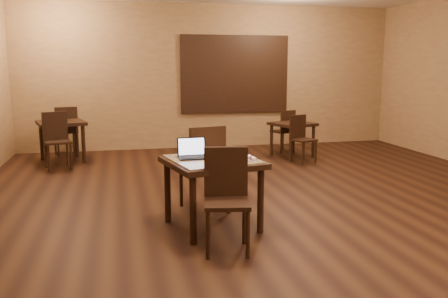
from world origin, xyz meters
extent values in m
plane|color=black|center=(0.00, 0.00, 0.00)|extent=(10.00, 10.00, 0.00)
cube|color=#9A7C4E|center=(0.00, 5.00, 1.50)|extent=(8.00, 0.02, 3.00)
cube|color=#275790|center=(0.50, 4.97, 1.55)|extent=(2.20, 0.04, 1.50)
cube|color=black|center=(0.50, 4.95, 1.55)|extent=(2.34, 0.02, 1.64)
cylinder|color=black|center=(-1.28, -0.56, 0.35)|extent=(0.07, 0.07, 0.71)
cylinder|color=black|center=(-1.45, 0.18, 0.35)|extent=(0.07, 0.07, 0.71)
cylinder|color=black|center=(-0.54, -0.38, 0.35)|extent=(0.07, 0.07, 0.71)
cylinder|color=black|center=(-0.71, 0.36, 0.35)|extent=(0.07, 0.07, 0.71)
cube|color=black|center=(-0.99, -0.10, 0.72)|extent=(1.11, 1.11, 0.06)
cube|color=#1A1692|center=(-0.99, -0.10, 0.76)|extent=(1.01, 1.01, 0.02)
cylinder|color=black|center=(-1.20, -0.95, 0.23)|extent=(0.04, 0.04, 0.45)
cylinder|color=black|center=(-1.14, -0.59, 0.23)|extent=(0.04, 0.04, 0.45)
cylinder|color=black|center=(-0.84, -1.01, 0.23)|extent=(0.04, 0.04, 0.45)
cylinder|color=black|center=(-0.78, -0.65, 0.23)|extent=(0.04, 0.04, 0.45)
cube|color=black|center=(-0.99, -0.80, 0.47)|extent=(0.49, 0.49, 0.04)
cube|color=black|center=(-0.96, -0.61, 0.73)|extent=(0.42, 0.11, 0.48)
cylinder|color=black|center=(-0.85, 0.83, 0.24)|extent=(0.04, 0.04, 0.48)
cylinder|color=black|center=(-0.76, 0.46, 0.24)|extent=(0.04, 0.04, 0.48)
cylinder|color=black|center=(-1.22, 0.75, 0.24)|extent=(0.04, 0.04, 0.48)
cylinder|color=black|center=(-1.14, 0.37, 0.24)|extent=(0.04, 0.04, 0.48)
cube|color=black|center=(-0.99, 0.60, 0.50)|extent=(0.54, 0.54, 0.04)
cube|color=black|center=(-0.95, 0.40, 0.78)|extent=(0.45, 0.14, 0.51)
cube|color=black|center=(-1.19, -0.05, 0.77)|extent=(0.32, 0.23, 0.01)
cube|color=black|center=(-1.19, 0.06, 0.87)|extent=(0.31, 0.06, 0.20)
cube|color=silver|center=(-1.19, 0.05, 0.88)|extent=(0.28, 0.04, 0.18)
cylinder|color=white|center=(-0.77, -0.28, 0.77)|extent=(0.25, 0.25, 0.01)
cylinder|color=silver|center=(-0.87, 0.14, 0.77)|extent=(0.36, 0.36, 0.01)
cylinder|color=beige|center=(-0.87, 0.14, 0.78)|extent=(0.32, 0.32, 0.02)
torus|color=gold|center=(-0.87, 0.14, 0.78)|extent=(0.34, 0.34, 0.02)
cube|color=silver|center=(-0.85, 0.12, 0.79)|extent=(0.24, 0.27, 0.01)
cylinder|color=white|center=(-0.59, -0.24, 0.78)|extent=(0.06, 0.18, 0.04)
cylinder|color=maroon|center=(-0.59, -0.24, 0.78)|extent=(0.04, 0.04, 0.04)
cylinder|color=black|center=(1.12, 3.17, 0.31)|extent=(0.06, 0.06, 0.63)
cylinder|color=black|center=(0.92, 3.69, 0.31)|extent=(0.06, 0.06, 0.63)
cylinder|color=black|center=(1.65, 3.37, 0.31)|extent=(0.06, 0.06, 0.63)
cylinder|color=black|center=(1.45, 3.89, 0.31)|extent=(0.06, 0.06, 0.63)
cube|color=black|center=(1.29, 3.53, 0.63)|extent=(0.91, 0.91, 0.05)
cylinder|color=black|center=(1.19, 2.75, 0.20)|extent=(0.04, 0.04, 0.40)
cylinder|color=black|center=(1.08, 3.05, 0.20)|extent=(0.04, 0.04, 0.40)
cylinder|color=black|center=(1.49, 2.87, 0.20)|extent=(0.04, 0.04, 0.40)
cylinder|color=black|center=(1.38, 3.16, 0.20)|extent=(0.04, 0.04, 0.40)
cube|color=black|center=(1.29, 2.96, 0.41)|extent=(0.48, 0.48, 0.04)
cube|color=black|center=(1.23, 3.11, 0.64)|extent=(0.36, 0.16, 0.42)
cylinder|color=black|center=(1.38, 4.31, 0.20)|extent=(0.04, 0.04, 0.40)
cylinder|color=black|center=(1.49, 4.01, 0.20)|extent=(0.04, 0.04, 0.40)
cylinder|color=black|center=(1.08, 4.19, 0.20)|extent=(0.04, 0.04, 0.40)
cylinder|color=black|center=(1.19, 3.90, 0.20)|extent=(0.04, 0.04, 0.40)
cube|color=black|center=(1.29, 4.10, 0.41)|extent=(0.48, 0.48, 0.04)
cube|color=black|center=(1.35, 3.95, 0.64)|extent=(0.36, 0.16, 0.42)
cylinder|color=black|center=(-3.20, 3.61, 0.35)|extent=(0.07, 0.07, 0.70)
cylinder|color=black|center=(-3.37, 4.22, 0.35)|extent=(0.07, 0.07, 0.70)
cylinder|color=black|center=(-2.59, 3.78, 0.35)|extent=(0.07, 0.07, 0.70)
cylinder|color=black|center=(-2.76, 4.39, 0.35)|extent=(0.07, 0.07, 0.70)
cube|color=black|center=(-2.98, 4.00, 0.71)|extent=(0.97, 0.97, 0.06)
cylinder|color=black|center=(-3.11, 3.14, 0.22)|extent=(0.04, 0.04, 0.45)
cylinder|color=black|center=(-3.20, 3.48, 0.22)|extent=(0.04, 0.04, 0.45)
cylinder|color=black|center=(-2.76, 3.23, 0.22)|extent=(0.04, 0.04, 0.45)
cylinder|color=black|center=(-2.85, 3.58, 0.22)|extent=(0.04, 0.04, 0.45)
cube|color=black|center=(-2.98, 3.36, 0.47)|extent=(0.51, 0.51, 0.04)
cube|color=black|center=(-3.03, 3.54, 0.72)|extent=(0.41, 0.15, 0.48)
cylinder|color=black|center=(-2.85, 4.86, 0.22)|extent=(0.04, 0.04, 0.45)
cylinder|color=black|center=(-2.76, 4.52, 0.22)|extent=(0.04, 0.04, 0.45)
cylinder|color=black|center=(-3.20, 4.77, 0.22)|extent=(0.04, 0.04, 0.45)
cylinder|color=black|center=(-3.11, 4.42, 0.22)|extent=(0.04, 0.04, 0.45)
cube|color=black|center=(-2.98, 4.64, 0.47)|extent=(0.51, 0.51, 0.04)
cube|color=black|center=(-2.93, 4.46, 0.72)|extent=(0.41, 0.15, 0.48)
camera|label=1|loc=(-1.94, -4.96, 1.75)|focal=38.00mm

